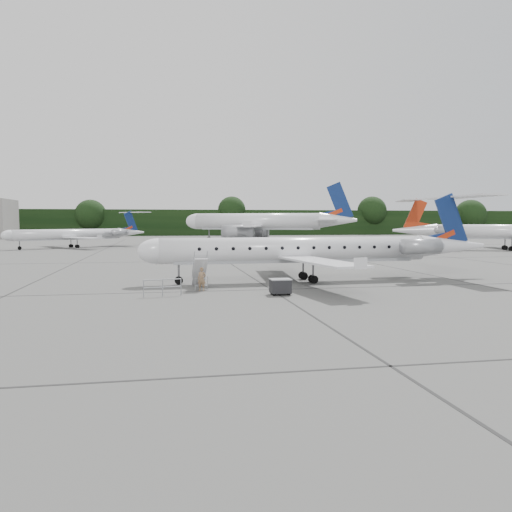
{
  "coord_description": "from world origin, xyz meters",
  "views": [
    {
      "loc": [
        -11.47,
        -27.24,
        4.42
      ],
      "look_at": [
        -5.98,
        2.57,
        2.3
      ],
      "focal_mm": 35.0,
      "sensor_mm": 36.0,
      "label": 1
    }
  ],
  "objects": [
    {
      "name": "treeline",
      "position": [
        0.0,
        130.0,
        4.0
      ],
      "size": [
        260.0,
        4.0,
        8.0
      ],
      "primitive_type": "cube",
      "color": "black",
      "rests_on": "ground"
    },
    {
      "name": "bg_narrowbody",
      "position": [
        7.73,
        75.8,
        6.07
      ],
      "size": [
        40.84,
        36.13,
        12.14
      ],
      "primitive_type": null,
      "rotation": [
        0.0,
        0.0,
        -0.43
      ],
      "color": "silver",
      "rests_on": "ground"
    },
    {
      "name": "main_regional_jet",
      "position": [
        -1.99,
        7.98,
        3.25
      ],
      "size": [
        25.89,
        19.0,
        6.5
      ],
      "primitive_type": null,
      "rotation": [
        0.0,
        0.0,
        0.03
      ],
      "color": "silver",
      "rests_on": "ground"
    },
    {
      "name": "ground",
      "position": [
        0.0,
        0.0,
        0.0
      ],
      "size": [
        320.0,
        320.0,
        0.0
      ],
      "primitive_type": "plane",
      "color": "#565653",
      "rests_on": "ground"
    },
    {
      "name": "safety_railing",
      "position": [
        -11.62,
        2.34,
        0.5
      ],
      "size": [
        2.18,
        0.47,
        1.0
      ],
      "primitive_type": null,
      "rotation": [
        0.0,
        0.0,
        0.18
      ],
      "color": "gray",
      "rests_on": "ground"
    },
    {
      "name": "bg_regional_left",
      "position": [
        -27.04,
        59.59,
        3.11
      ],
      "size": [
        29.2,
        27.67,
        6.22
      ],
      "primitive_type": null,
      "rotation": [
        0.0,
        0.0,
        0.62
      ],
      "color": "silver",
      "rests_on": "ground"
    },
    {
      "name": "airstair",
      "position": [
        -9.21,
        5.61,
        1.02
      ],
      "size": [
        0.92,
        2.43,
        2.04
      ],
      "primitive_type": null,
      "rotation": [
        0.0,
        0.0,
        0.03
      ],
      "color": "silver",
      "rests_on": "ground"
    },
    {
      "name": "passenger",
      "position": [
        -9.17,
        4.26,
        0.76
      ],
      "size": [
        0.65,
        0.55,
        1.51
      ],
      "primitive_type": "imported",
      "rotation": [
        0.0,
        0.0,
        -0.4
      ],
      "color": "#836447",
      "rests_on": "ground"
    },
    {
      "name": "baggage_cart",
      "position": [
        -4.65,
        1.74,
        0.51
      ],
      "size": [
        1.19,
        0.97,
        1.03
      ],
      "primitive_type": null,
      "rotation": [
        0.0,
        0.0,
        0.0
      ],
      "color": "black",
      "rests_on": "ground"
    }
  ]
}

